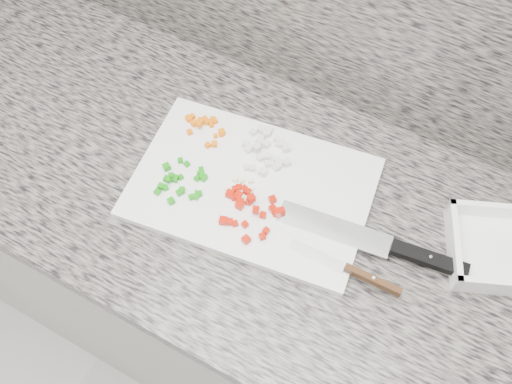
% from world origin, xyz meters
% --- Properties ---
extents(cabinet, '(3.92, 0.62, 0.86)m').
position_xyz_m(cabinet, '(0.00, 1.44, 0.43)').
color(cabinet, silver).
rests_on(cabinet, ground).
extents(countertop, '(3.96, 0.64, 0.04)m').
position_xyz_m(countertop, '(0.00, 1.44, 0.88)').
color(countertop, slate).
rests_on(countertop, cabinet).
extents(cutting_board, '(0.49, 0.36, 0.02)m').
position_xyz_m(cutting_board, '(-0.04, 1.45, 0.91)').
color(cutting_board, white).
rests_on(cutting_board, countertop).
extents(carrot_pile, '(0.10, 0.07, 0.02)m').
position_xyz_m(carrot_pile, '(-0.20, 1.53, 0.92)').
color(carrot_pile, orange).
rests_on(carrot_pile, cutting_board).
extents(onion_pile, '(0.11, 0.12, 0.02)m').
position_xyz_m(onion_pile, '(-0.06, 1.53, 0.92)').
color(onion_pile, beige).
rests_on(onion_pile, cutting_board).
extents(green_pepper_pile, '(0.10, 0.10, 0.02)m').
position_xyz_m(green_pepper_pile, '(-0.17, 1.39, 0.92)').
color(green_pepper_pile, '#14860C').
rests_on(green_pepper_pile, cutting_board).
extents(red_pepper_pile, '(0.12, 0.12, 0.02)m').
position_xyz_m(red_pepper_pile, '(-0.02, 1.40, 0.92)').
color(red_pepper_pile, '#BF1202').
rests_on(red_pepper_pile, cutting_board).
extents(garlic_pile, '(0.05, 0.05, 0.01)m').
position_xyz_m(garlic_pile, '(-0.06, 1.43, 0.92)').
color(garlic_pile, '#F8F0C0').
rests_on(garlic_pile, cutting_board).
extents(chef_knife, '(0.35, 0.08, 0.02)m').
position_xyz_m(chef_knife, '(0.25, 1.45, 0.92)').
color(chef_knife, silver).
rests_on(chef_knife, cutting_board).
extents(paring_knife, '(0.21, 0.02, 0.02)m').
position_xyz_m(paring_knife, '(0.21, 1.38, 0.92)').
color(paring_knife, silver).
rests_on(paring_knife, cutting_board).
extents(tray, '(0.27, 0.24, 0.05)m').
position_xyz_m(tray, '(0.44, 1.55, 0.92)').
color(tray, white).
rests_on(tray, countertop).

